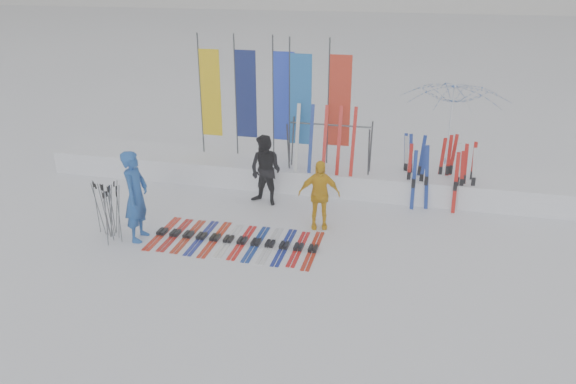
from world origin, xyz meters
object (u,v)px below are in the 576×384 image
(person_blue, at_px, (136,196))
(person_yellow, at_px, (319,195))
(tent_canopy, at_px, (451,128))
(ski_rack, at_px, (330,140))
(person_black, at_px, (266,170))
(ski_row, at_px, (236,240))

(person_blue, height_order, person_yellow, person_blue)
(tent_canopy, bearing_deg, ski_rack, -144.20)
(person_black, distance_m, person_yellow, 1.79)
(person_blue, relative_size, person_black, 1.14)
(tent_canopy, bearing_deg, person_blue, -138.71)
(ski_row, bearing_deg, ski_rack, 65.82)
(person_yellow, bearing_deg, person_blue, -171.20)
(person_blue, bearing_deg, ski_row, -85.56)
(person_yellow, xyz_separation_m, ski_row, (-1.56, -1.12, -0.75))
(person_yellow, xyz_separation_m, tent_canopy, (2.83, 4.20, 0.52))
(ski_row, relative_size, ski_rack, 1.72)
(person_yellow, relative_size, ski_rack, 0.77)
(person_yellow, bearing_deg, ski_rack, 80.57)
(tent_canopy, bearing_deg, person_yellow, -123.98)
(person_black, relative_size, person_yellow, 1.10)
(tent_canopy, distance_m, ski_row, 7.02)
(ski_rack, bearing_deg, ski_row, -114.18)
(person_blue, bearing_deg, tent_canopy, -53.18)
(person_blue, distance_m, ski_row, 2.27)
(ski_row, bearing_deg, person_yellow, 35.72)
(person_blue, bearing_deg, ski_rack, -49.12)
(person_black, bearing_deg, tent_canopy, 53.76)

